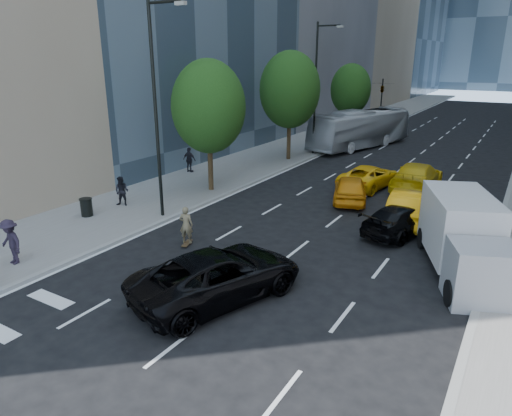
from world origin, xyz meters
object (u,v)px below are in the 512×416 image
Objects in this scene: black_sedan_mercedes at (402,220)px; skateboarder at (186,227)px; box_truck at (464,237)px; city_bus at (361,129)px; trash_can at (86,208)px; black_sedan_lincoln at (218,275)px.

skateboarder is at bearing 55.52° from black_sedan_mercedes.
skateboarder is 0.26× the size of box_truck.
city_bus is 25.82m from trash_can.
city_bus is 24.90m from box_truck.
box_truck is (11.44, -22.12, -0.21)m from city_bus.
black_sedan_mercedes is 5.40× the size of trash_can.
city_bus is at bearing -60.55° from black_sedan_lincoln.
city_bus is 1.89× the size of box_truck.
box_truck is at bearing 177.61° from skateboarder.
box_truck is (2.90, -2.87, 0.75)m from black_sedan_mercedes.
skateboarder is 0.35× the size of black_sedan_mercedes.
black_sedan_lincoln reaches higher than trash_can.
box_truck is 7.26× the size of trash_can.
black_sedan_lincoln is 9.73m from black_sedan_mercedes.
black_sedan_mercedes is (3.70, 9.00, -0.15)m from black_sedan_lincoln.
black_sedan_lincoln is at bearing -159.60° from box_truck.
black_sedan_lincoln is 0.96× the size of box_truck.
city_bus reaches higher than trash_can.
trash_can is at bearing 3.24° from black_sedan_lincoln.
black_sedan_mercedes is 21.08m from city_bus.
black_sedan_lincoln is 1.29× the size of black_sedan_mercedes.
black_sedan_lincoln reaches higher than black_sedan_mercedes.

